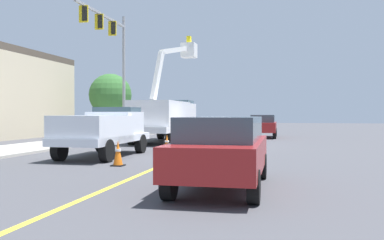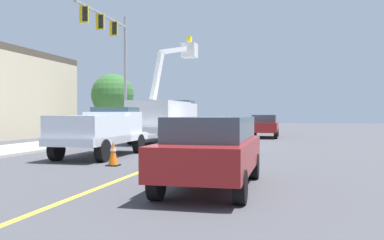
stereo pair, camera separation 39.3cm
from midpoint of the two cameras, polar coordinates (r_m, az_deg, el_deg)
The scene contains 13 objects.
ground at distance 23.37m, azimuth 2.79°, elevation -3.48°, with size 120.00×120.00×0.00m, color #47474C.
sidewalk_far_side at distance 26.26m, azimuth -15.77°, elevation -2.91°, with size 60.00×3.60×0.12m, color #B2ADA3.
lane_centre_stripe at distance 23.37m, azimuth 2.79°, elevation -3.47°, with size 50.00×0.16×0.01m, color yellow.
utility_bucket_truck at distance 26.18m, azimuth -3.08°, elevation 0.50°, with size 8.29×3.17×6.72m.
service_pickup_truck at distance 17.45m, azimuth -11.80°, elevation -1.29°, with size 5.68×2.36×2.06m.
passing_minivan at distance 31.44m, azimuth 10.33°, elevation -0.61°, with size 4.87×2.10×1.69m.
trailing_sedan at distance 9.91m, azimuth 3.97°, elevation -3.73°, with size 4.87×2.10×1.69m.
traffic_cone_leading at distance 14.31m, azimuth -10.00°, elevation -4.52°, with size 0.40×0.40×0.87m.
traffic_cone_mid_front at distance 18.99m, azimuth -3.15°, elevation -3.26°, with size 0.40×0.40×0.82m.
traffic_cone_mid_rear at distance 23.88m, azimuth 0.66°, elevation -2.40°, with size 0.40×0.40×0.84m.
traffic_cone_trailing at distance 30.00m, azimuth 3.25°, elevation -1.88°, with size 0.40×0.40×0.69m.
traffic_signal_mast at distance 29.52m, azimuth -10.44°, elevation 9.83°, with size 7.53×0.72×8.98m.
street_tree_right at distance 35.46m, azimuth -10.55°, elevation 3.39°, with size 3.55×3.55×5.13m.
Camera 2 is at (-22.69, -5.27, 1.76)m, focal length 38.81 mm.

